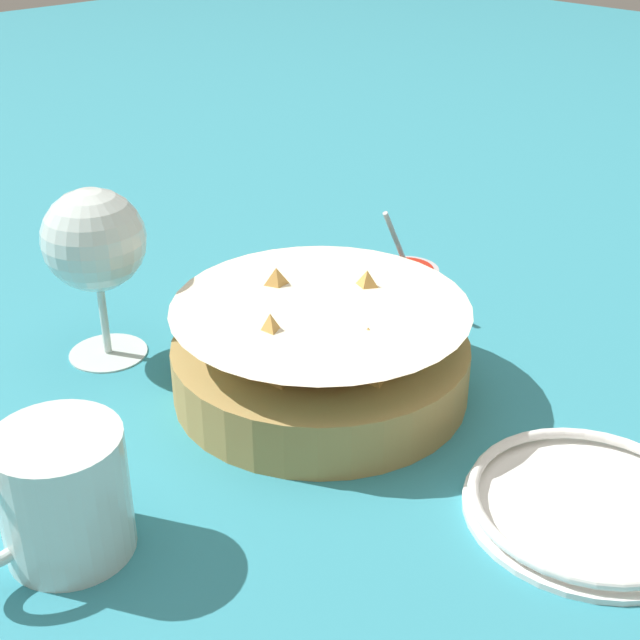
% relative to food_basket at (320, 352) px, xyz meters
% --- Properties ---
extents(ground_plane, '(4.00, 4.00, 0.00)m').
position_rel_food_basket_xyz_m(ground_plane, '(0.02, 0.00, -0.04)').
color(ground_plane, teal).
extents(food_basket, '(0.24, 0.24, 0.10)m').
position_rel_food_basket_xyz_m(food_basket, '(0.00, 0.00, 0.00)').
color(food_basket, '#B2894C').
rests_on(food_basket, ground_plane).
extents(sauce_cup, '(0.07, 0.06, 0.11)m').
position_rel_food_basket_xyz_m(sauce_cup, '(-0.17, -0.06, -0.02)').
color(sauce_cup, '#B7B7BC').
rests_on(sauce_cup, ground_plane).
extents(wine_glass, '(0.09, 0.09, 0.16)m').
position_rel_food_basket_xyz_m(wine_glass, '(0.09, -0.18, 0.07)').
color(wine_glass, silver).
rests_on(wine_glass, ground_plane).
extents(beer_mug, '(0.12, 0.08, 0.09)m').
position_rel_food_basket_xyz_m(beer_mug, '(0.25, 0.02, 0.00)').
color(beer_mug, silver).
rests_on(beer_mug, ground_plane).
extents(side_plate, '(0.17, 0.17, 0.01)m').
position_rel_food_basket_xyz_m(side_plate, '(-0.02, 0.24, -0.03)').
color(side_plate, white).
rests_on(side_plate, ground_plane).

